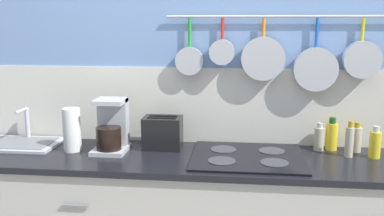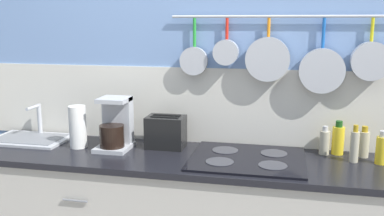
{
  "view_description": "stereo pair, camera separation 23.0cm",
  "coord_description": "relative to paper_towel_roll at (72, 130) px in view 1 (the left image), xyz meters",
  "views": [
    {
      "loc": [
        0.07,
        -2.25,
        1.65
      ],
      "look_at": [
        -0.19,
        0.0,
        1.19
      ],
      "focal_mm": 40.0,
      "sensor_mm": 36.0,
      "label": 1
    },
    {
      "loc": [
        0.3,
        -2.21,
        1.65
      ],
      "look_at": [
        -0.19,
        0.0,
        1.19
      ],
      "focal_mm": 40.0,
      "sensor_mm": 36.0,
      "label": 2
    }
  ],
  "objects": [
    {
      "name": "countertop",
      "position": [
        0.88,
        -0.03,
        -0.14
      ],
      "size": [
        3.06,
        0.58,
        0.03
      ],
      "color": "black",
      "rests_on": "cabinet_base"
    },
    {
      "name": "bottle_olive_oil",
      "position": [
        1.49,
        0.19,
        -0.04
      ],
      "size": [
        0.07,
        0.07,
        0.19
      ],
      "color": "yellow",
      "rests_on": "countertop"
    },
    {
      "name": "bottle_cooking_wine",
      "position": [
        1.56,
        0.06,
        -0.04
      ],
      "size": [
        0.05,
        0.05,
        0.2
      ],
      "color": "#BFB799",
      "rests_on": "countertop"
    },
    {
      "name": "coffee_maker",
      "position": [
        0.22,
        0.03,
        0.0
      ],
      "size": [
        0.19,
        0.22,
        0.3
      ],
      "color": "#B7BABF",
      "rests_on": "countertop"
    },
    {
      "name": "paper_towel_roll",
      "position": [
        0.0,
        0.0,
        0.0
      ],
      "size": [
        0.1,
        0.1,
        0.25
      ],
      "color": "white",
      "rests_on": "countertop"
    },
    {
      "name": "bottle_vinegar",
      "position": [
        1.69,
        0.06,
        -0.05
      ],
      "size": [
        0.06,
        0.06,
        0.18
      ],
      "color": "yellow",
      "rests_on": "countertop"
    },
    {
      "name": "toaster",
      "position": [
        0.51,
        0.11,
        -0.03
      ],
      "size": [
        0.24,
        0.16,
        0.19
      ],
      "color": "black",
      "rests_on": "countertop"
    },
    {
      "name": "cooktop",
      "position": [
        1.0,
        -0.02,
        -0.12
      ],
      "size": [
        0.61,
        0.52,
        0.01
      ],
      "color": "black",
      "rests_on": "countertop"
    },
    {
      "name": "bottle_sesame_oil",
      "position": [
        1.41,
        0.17,
        -0.05
      ],
      "size": [
        0.06,
        0.06,
        0.16
      ],
      "color": "#BFB799",
      "rests_on": "countertop"
    },
    {
      "name": "wall_back",
      "position": [
        0.89,
        0.29,
        0.24
      ],
      "size": [
        7.2,
        0.15,
        2.6
      ],
      "color": "#7293C6",
      "rests_on": "ground_plane"
    },
    {
      "name": "sink_basin",
      "position": [
        -0.37,
        0.08,
        -0.11
      ],
      "size": [
        0.48,
        0.33,
        0.21
      ],
      "color": "#B7BABF",
      "rests_on": "countertop"
    },
    {
      "name": "bottle_dish_soap",
      "position": [
        1.62,
        0.16,
        -0.05
      ],
      "size": [
        0.06,
        0.06,
        0.17
      ],
      "color": "#BFB799",
      "rests_on": "countertop"
    }
  ]
}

